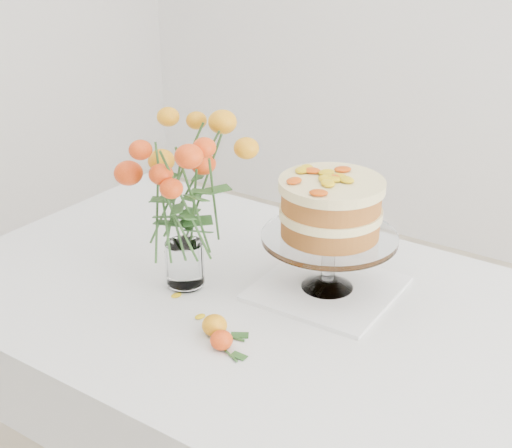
{
  "coord_description": "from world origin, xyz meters",
  "views": [
    {
      "loc": [
        0.81,
        -1.15,
        1.58
      ],
      "look_at": [
        0.01,
        0.03,
        0.92
      ],
      "focal_mm": 50.0,
      "sensor_mm": 36.0,
      "label": 1
    }
  ],
  "objects": [
    {
      "name": "cake_stand",
      "position": [
        0.15,
        0.12,
        0.95
      ],
      "size": [
        0.3,
        0.3,
        0.27
      ],
      "rotation": [
        0.0,
        0.0,
        -0.23
      ],
      "color": "silver",
      "rests_on": "napkin"
    },
    {
      "name": "stray_petal_b",
      "position": [
        -0.02,
        -0.14,
        0.76
      ],
      "size": [
        0.03,
        0.02,
        0.0
      ],
      "primitive_type": "ellipsoid",
      "color": "gold",
      "rests_on": "table"
    },
    {
      "name": "loose_rose_near",
      "position": [
        0.05,
        -0.17,
        0.78
      ],
      "size": [
        0.09,
        0.05,
        0.04
      ],
      "rotation": [
        0.0,
        0.0,
        0.16
      ],
      "color": "#FF9D16",
      "rests_on": "table"
    },
    {
      "name": "napkin",
      "position": [
        0.15,
        0.12,
        0.76
      ],
      "size": [
        0.31,
        0.31,
        0.01
      ],
      "primitive_type": "cube",
      "rotation": [
        0.0,
        0.0,
        0.03
      ],
      "color": "white",
      "rests_on": "table"
    },
    {
      "name": "loose_rose_far",
      "position": [
        0.09,
        -0.21,
        0.78
      ],
      "size": [
        0.08,
        0.05,
        0.04
      ],
      "rotation": [
        0.0,
        0.0,
        -0.41
      ],
      "color": "red",
      "rests_on": "table"
    },
    {
      "name": "stray_petal_a",
      "position": [
        -0.12,
        -0.1,
        0.76
      ],
      "size": [
        0.03,
        0.02,
        0.0
      ],
      "primitive_type": "ellipsoid",
      "color": "gold",
      "rests_on": "table"
    },
    {
      "name": "rose_vase",
      "position": [
        -0.13,
        -0.05,
        1.01
      ],
      "size": [
        0.32,
        0.32,
        0.44
      ],
      "rotation": [
        0.0,
        0.0,
        -0.14
      ],
      "color": "silver",
      "rests_on": "table"
    },
    {
      "name": "table",
      "position": [
        0.0,
        0.0,
        0.67
      ],
      "size": [
        1.43,
        0.93,
        0.76
      ],
      "color": "tan",
      "rests_on": "ground"
    }
  ]
}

